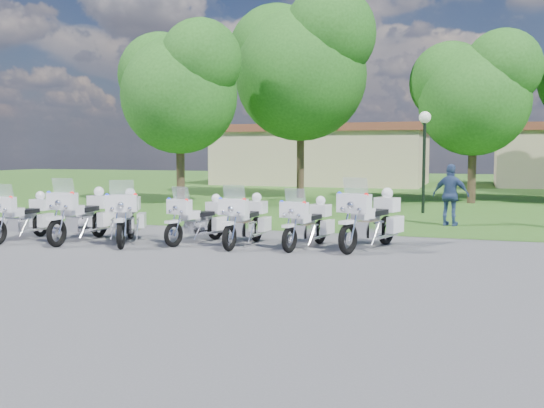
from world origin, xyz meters
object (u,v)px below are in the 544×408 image
(motorcycle_4, at_px, (246,219))
(lamp_post, at_px, (425,136))
(motorcycle_3, at_px, (199,219))
(bystander_c, at_px, (451,195))
(motorcycle_0, at_px, (23,216))
(motorcycle_6, at_px, (371,218))
(motorcycle_1, at_px, (82,214))
(motorcycle_2, at_px, (127,216))
(motorcycle_5, at_px, (308,222))

(motorcycle_4, bearing_deg, lamp_post, -108.06)
(motorcycle_3, relative_size, bystander_c, 1.11)
(motorcycle_0, relative_size, motorcycle_4, 0.98)
(lamp_post, bearing_deg, motorcycle_6, -92.88)
(motorcycle_1, xyz_separation_m, motorcycle_4, (4.25, 0.71, -0.06))
(motorcycle_4, height_order, bystander_c, bystander_c)
(motorcycle_2, xyz_separation_m, motorcycle_4, (2.99, 0.61, -0.04))
(motorcycle_4, bearing_deg, motorcycle_3, 0.06)
(motorcycle_1, relative_size, motorcycle_4, 1.09)
(motorcycle_5, height_order, lamp_post, lamp_post)
(motorcycle_6, xyz_separation_m, lamp_post, (0.45, 8.85, 2.16))
(motorcycle_2, height_order, motorcycle_3, motorcycle_2)
(motorcycle_6, distance_m, bystander_c, 5.40)
(motorcycle_4, bearing_deg, motorcycle_0, 12.14)
(bystander_c, bearing_deg, motorcycle_1, 50.65)
(motorcycle_3, xyz_separation_m, bystander_c, (5.90, 5.62, 0.35))
(motorcycle_4, bearing_deg, motorcycle_6, -168.01)
(lamp_post, bearing_deg, motorcycle_5, -101.81)
(motorcycle_5, height_order, motorcycle_6, motorcycle_6)
(motorcycle_6, bearing_deg, motorcycle_3, 25.17)
(motorcycle_5, bearing_deg, motorcycle_0, 21.35)
(motorcycle_6, bearing_deg, bystander_c, -88.26)
(bystander_c, bearing_deg, motorcycle_2, 54.48)
(motorcycle_0, relative_size, bystander_c, 1.17)
(lamp_post, bearing_deg, motorcycle_3, -117.03)
(motorcycle_2, distance_m, motorcycle_4, 3.06)
(motorcycle_2, height_order, motorcycle_4, motorcycle_2)
(motorcycle_1, height_order, motorcycle_2, motorcycle_1)
(lamp_post, height_order, bystander_c, lamp_post)
(motorcycle_2, xyz_separation_m, motorcycle_5, (4.53, 0.81, -0.07))
(lamp_post, bearing_deg, motorcycle_2, -122.85)
(motorcycle_2, height_order, motorcycle_6, motorcycle_6)
(motorcycle_0, relative_size, motorcycle_6, 0.90)
(motorcycle_0, distance_m, motorcycle_1, 1.63)
(motorcycle_3, bearing_deg, motorcycle_2, 37.73)
(motorcycle_1, height_order, bystander_c, bystander_c)
(motorcycle_5, bearing_deg, bystander_c, -107.25)
(motorcycle_3, distance_m, motorcycle_4, 1.30)
(motorcycle_4, height_order, motorcycle_6, motorcycle_6)
(motorcycle_2, distance_m, motorcycle_3, 1.82)
(motorcycle_0, relative_size, motorcycle_5, 1.04)
(bystander_c, bearing_deg, motorcycle_3, 58.48)
(motorcycle_4, relative_size, bystander_c, 1.19)
(motorcycle_1, distance_m, motorcycle_6, 7.37)
(motorcycle_3, relative_size, motorcycle_5, 0.98)
(motorcycle_4, xyz_separation_m, motorcycle_5, (1.54, 0.19, -0.03))
(motorcycle_1, distance_m, lamp_post, 12.88)
(motorcycle_6, height_order, lamp_post, lamp_post)
(motorcycle_6, bearing_deg, motorcycle_5, 31.48)
(motorcycle_0, xyz_separation_m, motorcycle_4, (5.85, 1.03, 0.01))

